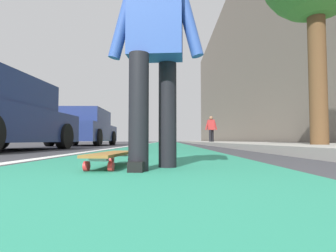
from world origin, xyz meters
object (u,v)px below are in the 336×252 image
(skateboard, at_px, (112,155))
(pedestrian_distant, at_px, (211,128))
(parked_car_mid, at_px, (85,128))
(skater_person, at_px, (155,43))
(traffic_light, at_px, (146,105))

(skateboard, relative_size, pedestrian_distant, 0.50)
(skateboard, relative_size, parked_car_mid, 0.19)
(skater_person, xyz_separation_m, traffic_light, (20.38, 1.79, 2.21))
(skateboard, height_order, skater_person, skater_person)
(traffic_light, xyz_separation_m, pedestrian_distant, (-5.49, -4.49, -2.17))
(parked_car_mid, relative_size, traffic_light, 0.98)
(skateboard, distance_m, skater_person, 0.92)
(skateboard, height_order, parked_car_mid, parked_car_mid)
(skateboard, xyz_separation_m, traffic_light, (20.23, 1.44, 3.05))
(skateboard, bearing_deg, parked_car_mid, 18.39)
(parked_car_mid, relative_size, pedestrian_distant, 2.63)
(traffic_light, relative_size, pedestrian_distant, 2.68)
(traffic_light, bearing_deg, pedestrian_distant, -140.76)
(skateboard, distance_m, traffic_light, 20.51)
(skater_person, relative_size, pedestrian_distant, 0.96)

